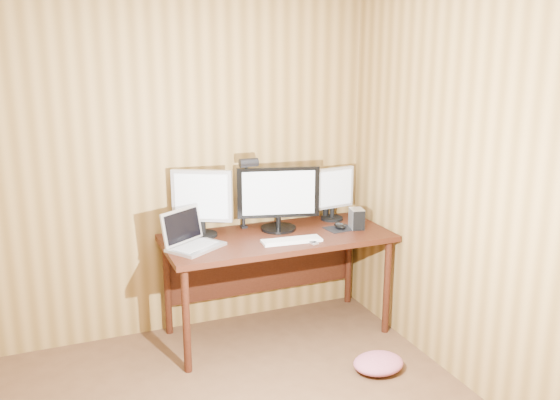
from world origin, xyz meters
TOP-DOWN VIEW (x-y plane):
  - room_shell at (0.00, 0.00)m, footprint 4.00×4.00m
  - desk at (0.93, 1.70)m, footprint 1.60×0.70m
  - monitor_center at (0.99, 1.76)m, footprint 0.59×0.26m
  - monitor_left at (0.44, 1.81)m, footprint 0.39×0.23m
  - monitor_right at (1.47, 1.84)m, footprint 0.36×0.17m
  - laptop at (0.30, 1.61)m, footprint 0.44×0.42m
  - keyboard at (0.97, 1.46)m, footprint 0.42×0.16m
  - mousepad at (1.41, 1.60)m, footprint 0.22×0.19m
  - mouse at (1.41, 1.60)m, footprint 0.10×0.13m
  - hard_drive at (1.53, 1.57)m, footprint 0.12×0.15m
  - phone at (1.09, 1.38)m, footprint 0.06×0.10m
  - speaker at (1.45, 1.92)m, footprint 0.05×0.05m
  - desk_lamp at (0.77, 1.82)m, footprint 0.13×0.19m
  - fabric_pile at (1.33, 0.88)m, footprint 0.40×0.35m

SIDE VIEW (x-z plane):
  - fabric_pile at x=1.33m, z-range 0.00..0.11m
  - desk at x=0.93m, z-range 0.25..1.00m
  - mousepad at x=1.41m, z-range 0.75..0.75m
  - phone at x=1.09m, z-range 0.75..0.76m
  - keyboard at x=0.97m, z-range 0.75..0.77m
  - mouse at x=1.41m, z-range 0.75..0.79m
  - speaker at x=1.45m, z-range 0.75..0.86m
  - laptop at x=0.30m, z-range 0.69..0.94m
  - hard_drive at x=1.53m, z-range 0.75..0.90m
  - monitor_right at x=1.47m, z-range 0.76..1.17m
  - monitor_center at x=0.99m, z-range 0.76..1.22m
  - monitor_left at x=0.44m, z-range 0.77..1.24m
  - desk_lamp at x=0.77m, z-range 0.82..1.40m
  - room_shell at x=0.00m, z-range -0.75..3.25m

